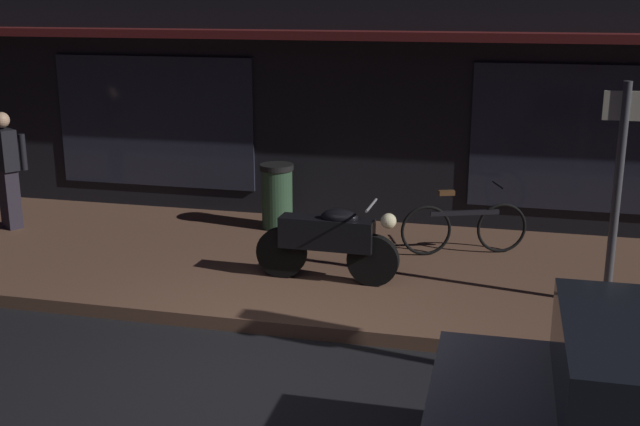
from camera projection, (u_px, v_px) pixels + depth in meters
ground_plane at (250, 381)px, 7.18m from camera, size 60.00×60.00×0.00m
sidewalk_slab at (327, 267)px, 9.97m from camera, size 18.00×4.00×0.15m
storefront_building at (376, 97)px, 12.68m from camera, size 18.00×3.30×3.60m
motorcycle at (329, 240)px, 9.15m from camera, size 1.70×0.55×0.97m
bicycle_parked at (464, 227)px, 10.17m from camera, size 1.57×0.66×0.91m
person_photographer at (7, 168)px, 11.19m from camera, size 0.44×0.57×1.67m
sign_post at (618, 182)px, 8.23m from camera, size 0.44×0.09×2.40m
trash_bin at (277, 196)px, 11.30m from camera, size 0.48×0.48×0.93m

